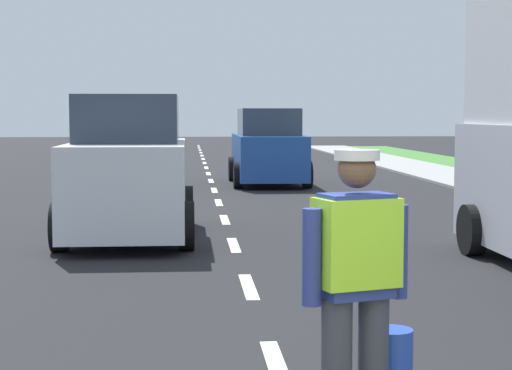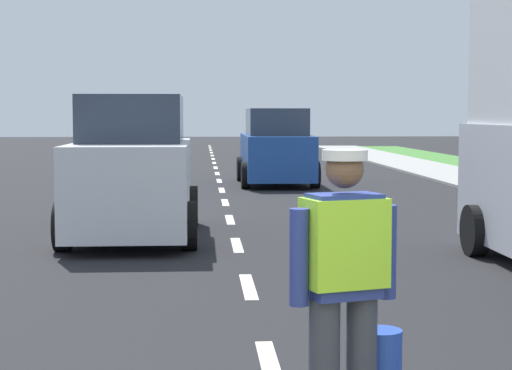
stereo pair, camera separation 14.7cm
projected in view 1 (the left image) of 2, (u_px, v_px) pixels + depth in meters
The scene contains 5 objects.
ground_plane at pixel (211, 180), 24.62m from camera, with size 96.00×96.00×0.00m, color black.
lane_center_line at pixel (207, 171), 28.79m from camera, with size 0.14×46.40×0.01m.
road_worker at pixel (359, 278), 5.01m from camera, with size 0.71×0.52×1.67m.
car_outgoing_far at pixel (268, 149), 23.17m from camera, with size 1.98×4.22×2.02m.
car_oncoming_lead at pixel (129, 172), 13.12m from camera, with size 1.94×4.09×2.15m.
Camera 1 is at (-0.65, -3.57, 1.87)m, focal length 61.01 mm.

